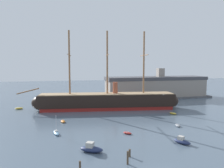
{
  "coord_description": "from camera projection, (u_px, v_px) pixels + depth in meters",
  "views": [
    {
      "loc": [
        -14.75,
        -27.74,
        16.57
      ],
      "look_at": [
        0.29,
        35.17,
        10.74
      ],
      "focal_mm": 34.33,
      "sensor_mm": 36.0,
      "label": 1
    }
  ],
  "objects": [
    {
      "name": "dinghy_mid_right",
      "position": [
        178.0,
        125.0,
        57.62
      ],
      "size": [
        1.55,
        2.64,
        0.58
      ],
      "color": "gray",
      "rests_on": "ground"
    },
    {
      "name": "sailboat_mid_left",
      "position": [
        56.0,
        133.0,
        51.13
      ],
      "size": [
        1.84,
        3.74,
        4.68
      ],
      "color": "#7FB2D6",
      "rests_on": "ground"
    },
    {
      "name": "mooring_piling_right_pair",
      "position": [
        130.0,
        153.0,
        38.54
      ],
      "size": [
        0.37,
        0.37,
        1.43
      ],
      "primitive_type": "cylinder",
      "color": "#4C3D2D",
      "rests_on": "ground"
    },
    {
      "name": "motorboat_foreground_right",
      "position": [
        182.0,
        141.0,
        45.01
      ],
      "size": [
        3.26,
        4.01,
        1.57
      ],
      "color": "#1E284C",
      "rests_on": "ground"
    },
    {
      "name": "dinghy_near_centre",
      "position": [
        127.0,
        133.0,
        51.26
      ],
      "size": [
        2.25,
        2.22,
        0.52
      ],
      "color": "#B22D28",
      "rests_on": "ground"
    },
    {
      "name": "tall_ship",
      "position": [
        107.0,
        101.0,
        79.76
      ],
      "size": [
        59.85,
        15.55,
        28.85
      ],
      "color": "maroon",
      "rests_on": "ground"
    },
    {
      "name": "dinghy_far_left",
      "position": [
        19.0,
        108.0,
        79.91
      ],
      "size": [
        2.97,
        1.62,
        0.67
      ],
      "color": "gold",
      "rests_on": "ground"
    },
    {
      "name": "seagull_in_flight",
      "position": [
        163.0,
        95.0,
        56.23
      ],
      "size": [
        0.98,
        0.59,
        0.13
      ],
      "color": "silver"
    },
    {
      "name": "mooring_piling_nearest",
      "position": [
        128.0,
        158.0,
        35.62
      ],
      "size": [
        0.34,
        0.34,
        2.25
      ],
      "primitive_type": "cylinder",
      "color": "#4C3D2D",
      "rests_on": "ground"
    },
    {
      "name": "mooring_piling_left_pair",
      "position": [
        80.0,
        168.0,
        32.05
      ],
      "size": [
        0.33,
        0.33,
        2.22
      ],
      "primitive_type": "cylinder",
      "color": "#4C3D2D",
      "rests_on": "ground"
    },
    {
      "name": "dinghy_alongside_stern",
      "position": [
        173.0,
        113.0,
        71.76
      ],
      "size": [
        2.16,
        2.67,
        0.58
      ],
      "color": "gold",
      "rests_on": "ground"
    },
    {
      "name": "motorboat_foreground_left",
      "position": [
        91.0,
        149.0,
        40.7
      ],
      "size": [
        4.85,
        3.76,
        1.89
      ],
      "color": "#1E284C",
      "rests_on": "ground"
    },
    {
      "name": "dinghy_alongside_bow",
      "position": [
        63.0,
        121.0,
        61.72
      ],
      "size": [
        1.43,
        2.69,
        0.61
      ],
      "color": "orange",
      "rests_on": "ground"
    },
    {
      "name": "dockside_warehouse_right",
      "position": [
        156.0,
        87.0,
        108.54
      ],
      "size": [
        55.29,
        14.46,
        14.81
      ],
      "color": "#565659",
      "rests_on": "ground"
    }
  ]
}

